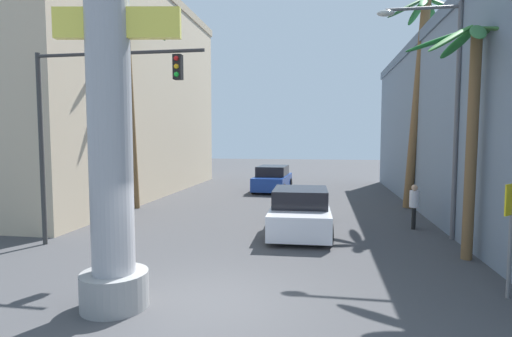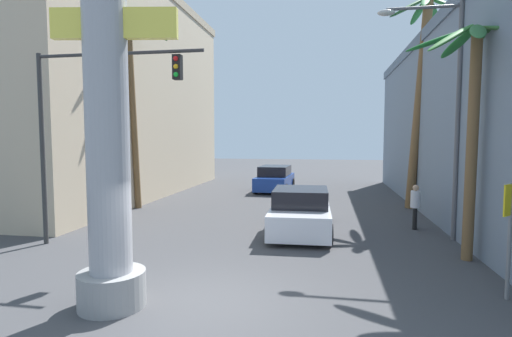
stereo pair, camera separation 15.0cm
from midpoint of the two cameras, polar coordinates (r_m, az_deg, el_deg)
ground_plane at (r=17.91m, az=2.18°, el=-6.27°), size 88.46×88.46×0.00m
building_left at (r=24.76m, az=-20.82°, el=10.07°), size 7.18×19.61×11.74m
neon_sign_pole at (r=8.21m, az=-20.79°, el=12.57°), size 2.68×1.30×10.34m
street_lamp at (r=14.25m, az=25.06°, el=9.03°), size 2.63×0.28×7.57m
crossing_sign at (r=9.71m, az=32.29°, el=-6.52°), size 0.47×0.47×2.42m
traffic_light_mast at (r=13.02m, az=-23.10°, el=7.76°), size 5.28×0.32×5.87m
car_lead at (r=14.37m, az=6.07°, el=-6.09°), size 2.24×5.18×1.56m
car_far at (r=25.04m, az=2.23°, el=-1.50°), size 2.18×4.62×1.56m
palm_tree_mid_right at (r=20.05m, az=21.99°, el=11.23°), size 3.29×3.22×9.69m
palm_tree_mid_left at (r=19.40m, az=-17.38°, el=11.98°), size 3.39×3.25×8.92m
palm_tree_near_right at (r=12.22m, az=28.35°, el=9.58°), size 3.46×3.45×6.32m
pedestrian_mid_right at (r=15.64m, az=21.41°, el=-4.63°), size 0.42×0.42×1.62m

